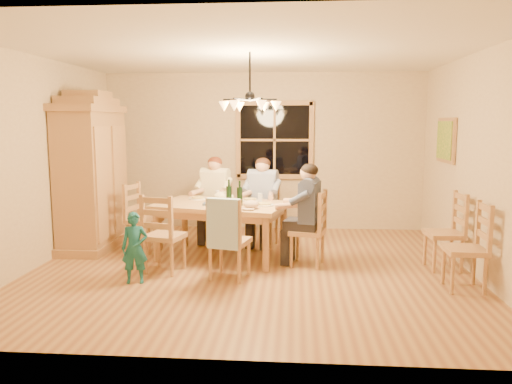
# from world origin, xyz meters

# --- Properties ---
(floor) EXTENTS (5.50, 5.50, 0.00)m
(floor) POSITION_xyz_m (0.00, 0.00, 0.00)
(floor) COLOR #915A35
(floor) RESTS_ON ground
(ceiling) EXTENTS (5.50, 5.00, 0.02)m
(ceiling) POSITION_xyz_m (0.00, 0.00, 2.70)
(ceiling) COLOR white
(ceiling) RESTS_ON wall_back
(wall_back) EXTENTS (5.50, 0.02, 2.70)m
(wall_back) POSITION_xyz_m (0.00, 2.50, 1.35)
(wall_back) COLOR tan
(wall_back) RESTS_ON floor
(wall_left) EXTENTS (0.02, 5.00, 2.70)m
(wall_left) POSITION_xyz_m (-2.75, 0.00, 1.35)
(wall_left) COLOR tan
(wall_left) RESTS_ON floor
(wall_right) EXTENTS (0.02, 5.00, 2.70)m
(wall_right) POSITION_xyz_m (2.75, 0.00, 1.35)
(wall_right) COLOR tan
(wall_right) RESTS_ON floor
(window) EXTENTS (1.30, 0.06, 1.30)m
(window) POSITION_xyz_m (0.20, 2.47, 1.55)
(window) COLOR black
(window) RESTS_ON wall_back
(painting) EXTENTS (0.06, 0.78, 0.64)m
(painting) POSITION_xyz_m (2.71, 1.20, 1.60)
(painting) COLOR #966941
(painting) RESTS_ON wall_right
(chandelier) EXTENTS (0.77, 0.68, 0.71)m
(chandelier) POSITION_xyz_m (-0.00, 0.00, 2.08)
(chandelier) COLOR black
(chandelier) RESTS_ON ceiling
(armoire) EXTENTS (0.66, 1.40, 2.30)m
(armoire) POSITION_xyz_m (-2.42, 0.91, 1.06)
(armoire) COLOR #966941
(armoire) RESTS_ON floor
(dining_table) EXTENTS (1.93, 1.43, 0.76)m
(dining_table) POSITION_xyz_m (-0.44, 0.47, 0.66)
(dining_table) COLOR tan
(dining_table) RESTS_ON floor
(chair_far_left) EXTENTS (0.53, 0.51, 0.99)m
(chair_far_left) POSITION_xyz_m (-0.67, 1.37, 0.30)
(chair_far_left) COLOR #9D6E45
(chair_far_left) RESTS_ON floor
(chair_far_right) EXTENTS (0.53, 0.51, 0.99)m
(chair_far_right) POSITION_xyz_m (0.08, 1.19, 0.30)
(chair_far_right) COLOR #9D6E45
(chair_far_right) RESTS_ON floor
(chair_near_left) EXTENTS (0.53, 0.51, 0.99)m
(chair_near_left) POSITION_xyz_m (-1.05, -0.22, 0.30)
(chair_near_left) COLOR #9D6E45
(chair_near_left) RESTS_ON floor
(chair_near_right) EXTENTS (0.53, 0.51, 0.99)m
(chair_near_right) POSITION_xyz_m (-0.21, -0.42, 0.30)
(chair_near_right) COLOR #9D6E45
(chair_near_right) RESTS_ON floor
(chair_end_left) EXTENTS (0.51, 0.53, 0.99)m
(chair_end_left) POSITION_xyz_m (-1.61, 0.75, 0.30)
(chair_end_left) COLOR #9D6E45
(chair_end_left) RESTS_ON floor
(chair_end_right) EXTENTS (0.51, 0.53, 0.99)m
(chair_end_right) POSITION_xyz_m (0.73, 0.19, 0.30)
(chair_end_right) COLOR #9D6E45
(chair_end_right) RESTS_ON floor
(adult_woman) EXTENTS (0.47, 0.50, 0.87)m
(adult_woman) POSITION_xyz_m (-0.67, 1.37, 0.84)
(adult_woman) COLOR beige
(adult_woman) RESTS_ON floor
(adult_plaid_man) EXTENTS (0.47, 0.50, 0.87)m
(adult_plaid_man) POSITION_xyz_m (0.08, 1.19, 0.84)
(adult_plaid_man) COLOR navy
(adult_plaid_man) RESTS_ON floor
(adult_slate_man) EXTENTS (0.50, 0.47, 0.87)m
(adult_slate_man) POSITION_xyz_m (0.73, 0.19, 0.84)
(adult_slate_man) COLOR #454E6F
(adult_slate_man) RESTS_ON floor
(towel) EXTENTS (0.39, 0.19, 0.58)m
(towel) POSITION_xyz_m (-0.25, -0.61, 0.70)
(towel) COLOR #9EBED7
(towel) RESTS_ON chair_near_right
(wine_bottle_a) EXTENTS (0.08, 0.08, 0.33)m
(wine_bottle_a) POSITION_xyz_m (-0.33, 0.45, 0.93)
(wine_bottle_a) COLOR black
(wine_bottle_a) RESTS_ON dining_table
(wine_bottle_b) EXTENTS (0.08, 0.08, 0.33)m
(wine_bottle_b) POSITION_xyz_m (-0.17, 0.33, 0.93)
(wine_bottle_b) COLOR black
(wine_bottle_b) RESTS_ON dining_table
(plate_woman) EXTENTS (0.26, 0.26, 0.02)m
(plate_woman) POSITION_xyz_m (-0.83, 0.81, 0.77)
(plate_woman) COLOR white
(plate_woman) RESTS_ON dining_table
(plate_plaid) EXTENTS (0.26, 0.26, 0.02)m
(plate_plaid) POSITION_xyz_m (-0.06, 0.69, 0.77)
(plate_plaid) COLOR white
(plate_plaid) RESTS_ON dining_table
(plate_slate) EXTENTS (0.26, 0.26, 0.02)m
(plate_slate) POSITION_xyz_m (0.16, 0.32, 0.77)
(plate_slate) COLOR white
(plate_slate) RESTS_ON dining_table
(wine_glass_a) EXTENTS (0.06, 0.06, 0.14)m
(wine_glass_a) POSITION_xyz_m (-0.54, 0.76, 0.83)
(wine_glass_a) COLOR silver
(wine_glass_a) RESTS_ON dining_table
(wine_glass_b) EXTENTS (0.06, 0.06, 0.14)m
(wine_glass_b) POSITION_xyz_m (0.09, 0.50, 0.83)
(wine_glass_b) COLOR silver
(wine_glass_b) RESTS_ON dining_table
(cap) EXTENTS (0.20, 0.20, 0.11)m
(cap) POSITION_xyz_m (0.01, 0.08, 0.82)
(cap) COLOR tan
(cap) RESTS_ON dining_table
(napkin) EXTENTS (0.21, 0.18, 0.03)m
(napkin) POSITION_xyz_m (-0.57, 0.31, 0.78)
(napkin) COLOR #455A7F
(napkin) RESTS_ON dining_table
(cloth_bundle) EXTENTS (0.28, 0.22, 0.15)m
(cloth_bundle) POSITION_xyz_m (-0.41, 0.54, 0.84)
(cloth_bundle) COLOR beige
(cloth_bundle) RESTS_ON dining_table
(child) EXTENTS (0.33, 0.25, 0.83)m
(child) POSITION_xyz_m (-1.28, -0.69, 0.42)
(child) COLOR #175C68
(child) RESTS_ON floor
(chair_spare_front) EXTENTS (0.43, 0.45, 0.99)m
(chair_spare_front) POSITION_xyz_m (2.45, -0.62, 0.30)
(chair_spare_front) COLOR #9D6E45
(chair_spare_front) RESTS_ON floor
(chair_spare_back) EXTENTS (0.45, 0.47, 0.99)m
(chair_spare_back) POSITION_xyz_m (2.45, 0.17, 0.30)
(chair_spare_back) COLOR #9D6E45
(chair_spare_back) RESTS_ON floor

